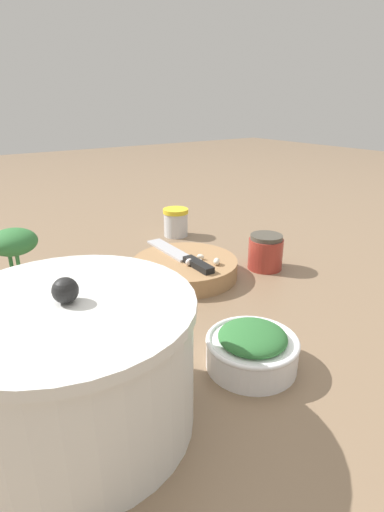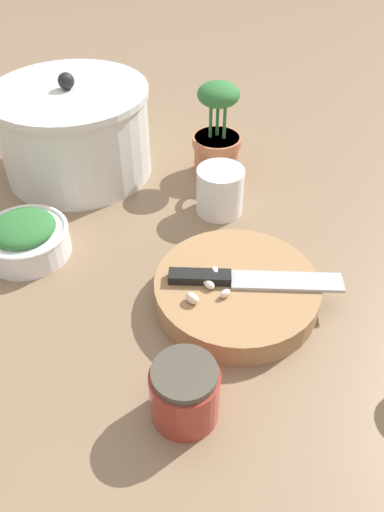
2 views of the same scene
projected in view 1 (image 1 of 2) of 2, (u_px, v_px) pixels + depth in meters
name	position (u px, v px, depth m)	size (l,w,h in m)	color
ground_plane	(194.00, 297.00, 0.78)	(5.00, 5.00, 0.00)	#7F664C
cutting_board	(185.00, 268.00, 0.86)	(0.23, 0.23, 0.04)	#9E754C
chef_knife	(183.00, 257.00, 0.86)	(0.24, 0.04, 0.01)	black
garlic_cloves	(203.00, 261.00, 0.83)	(0.06, 0.07, 0.01)	beige
herb_bowl	(252.00, 348.00, 0.57)	(0.13, 0.13, 0.06)	white
spice_jar	(176.00, 222.00, 1.12)	(0.07, 0.07, 0.08)	silver
coffee_mug	(93.00, 287.00, 0.73)	(0.08, 0.11, 0.08)	white
honey_jar	(265.00, 252.00, 0.90)	(0.08, 0.08, 0.08)	#9E3328
stock_pot	(75.00, 365.00, 0.45)	(0.28, 0.28, 0.19)	silver
potted_herb	(21.00, 289.00, 0.65)	(0.09, 0.09, 0.17)	#B26B47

